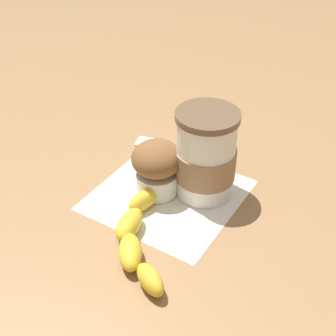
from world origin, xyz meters
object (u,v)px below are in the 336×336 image
at_px(coffee_cup, 206,156).
at_px(muffin, 157,166).
at_px(banana, 137,237).
at_px(sugar_packet, 149,142).

relative_size(coffee_cup, muffin, 1.57).
bearing_deg(muffin, banana, 36.13).
xyz_separation_m(coffee_cup, sugar_packet, (-0.02, -0.17, -0.07)).
bearing_deg(coffee_cup, sugar_packet, -98.04).
relative_size(banana, sugar_packet, 3.33).
bearing_deg(sugar_packet, muffin, 55.30).
height_order(banana, sugar_packet, banana).
relative_size(muffin, sugar_packet, 1.84).
xyz_separation_m(muffin, banana, (0.10, 0.07, -0.03)).
bearing_deg(muffin, sugar_packet, -124.70).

